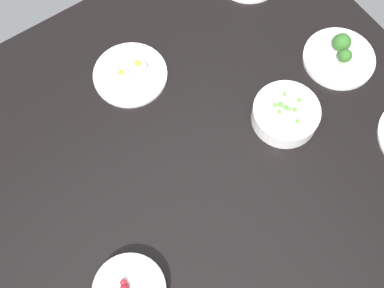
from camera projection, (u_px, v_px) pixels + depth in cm
name	position (u px, v px, depth cm)	size (l,w,h in cm)	color
dining_table	(192.00, 150.00, 128.59)	(129.12, 111.46, 4.00)	black
bowl_peas	(286.00, 114.00, 127.31)	(17.02, 17.02, 6.43)	white
plate_eggs	(130.00, 74.00, 134.33)	(19.78, 19.78, 4.43)	white
plate_broccoli	(340.00, 56.00, 135.72)	(19.43, 19.43, 7.52)	white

